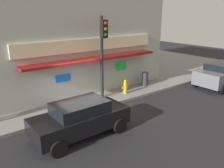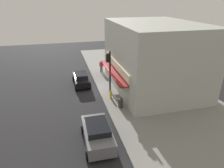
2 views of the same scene
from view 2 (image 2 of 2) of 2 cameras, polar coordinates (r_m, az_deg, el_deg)
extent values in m
plane|color=#232326|center=(23.77, -4.22, -1.12)|extent=(53.96, 53.96, 0.00)
cube|color=gray|center=(25.29, 8.82, 0.40)|extent=(35.98, 11.62, 0.15)
cube|color=#ADB2A8|center=(22.99, 11.72, 7.69)|extent=(11.77, 8.49, 7.31)
cube|color=beige|center=(21.68, 1.15, 5.46)|extent=(8.95, 0.16, 0.70)
cube|color=maroon|center=(21.84, 0.25, 3.48)|extent=(8.48, 0.90, 0.12)
cube|color=blue|center=(23.95, -0.03, 3.02)|extent=(0.88, 0.08, 0.38)
cube|color=#19E53F|center=(20.28, 2.83, -0.61)|extent=(0.77, 0.08, 0.52)
cylinder|color=black|center=(21.58, -0.56, 3.36)|extent=(0.18, 0.18, 4.60)
cube|color=black|center=(21.02, -1.25, 7.46)|extent=(0.32, 0.28, 0.95)
sphere|color=red|center=(20.91, -1.66, 8.23)|extent=(0.18, 0.18, 0.18)
sphere|color=brown|center=(20.99, -1.65, 7.44)|extent=(0.18, 0.18, 0.18)
sphere|color=#0F4C19|center=(21.07, -1.64, 6.65)|extent=(0.18, 0.18, 0.18)
cylinder|color=gold|center=(20.94, -0.37, -3.10)|extent=(0.22, 0.22, 0.70)
sphere|color=gold|center=(20.76, -0.37, -2.08)|extent=(0.19, 0.19, 0.19)
cylinder|color=gold|center=(21.07, -0.48, -2.82)|extent=(0.12, 0.10, 0.10)
cylinder|color=gold|center=(20.77, -0.25, -3.22)|extent=(0.12, 0.10, 0.10)
cylinder|color=#2D2D2D|center=(19.18, 2.43, -5.43)|extent=(0.45, 0.45, 0.91)
cylinder|color=navy|center=(28.49, -2.84, 4.36)|extent=(0.22, 0.22, 0.81)
cylinder|color=navy|center=(28.11, -3.18, 4.08)|extent=(0.22, 0.22, 0.81)
cube|color=#B2333F|center=(28.07, -3.04, 5.64)|extent=(0.44, 0.49, 0.66)
sphere|color=tan|center=(27.93, -3.06, 6.56)|extent=(0.22, 0.22, 0.22)
cylinder|color=#B2333F|center=(28.17, -3.49, 5.63)|extent=(0.14, 0.14, 0.59)
cylinder|color=#B2333F|center=(27.99, -2.60, 5.53)|extent=(0.14, 0.14, 0.59)
cube|color=black|center=(24.62, -8.74, 1.25)|extent=(4.03, 1.73, 0.70)
cube|color=black|center=(24.40, -8.82, 2.52)|extent=(2.18, 1.43, 0.46)
cylinder|color=black|center=(23.57, -6.26, -0.57)|extent=(0.64, 0.23, 0.64)
cylinder|color=black|center=(23.40, -10.27, -1.00)|extent=(0.64, 0.23, 0.64)
cylinder|color=black|center=(26.13, -7.27, 1.84)|extent=(0.64, 0.23, 0.64)
cylinder|color=black|center=(25.98, -10.90, 1.47)|extent=(0.64, 0.23, 0.64)
cube|color=slate|center=(14.95, -4.13, -14.06)|extent=(4.15, 1.93, 0.90)
cube|color=black|center=(14.55, -4.21, -12.00)|extent=(2.25, 1.61, 0.42)
cylinder|color=black|center=(14.29, 0.93, -18.41)|extent=(0.64, 0.23, 0.64)
cylinder|color=black|center=(14.05, -7.01, -19.52)|extent=(0.64, 0.23, 0.64)
cylinder|color=black|center=(16.50, -1.68, -11.87)|extent=(0.64, 0.23, 0.64)
cylinder|color=black|center=(16.29, -8.36, -12.68)|extent=(0.64, 0.23, 0.64)
camera|label=1|loc=(27.88, -26.14, 10.83)|focal=36.70mm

